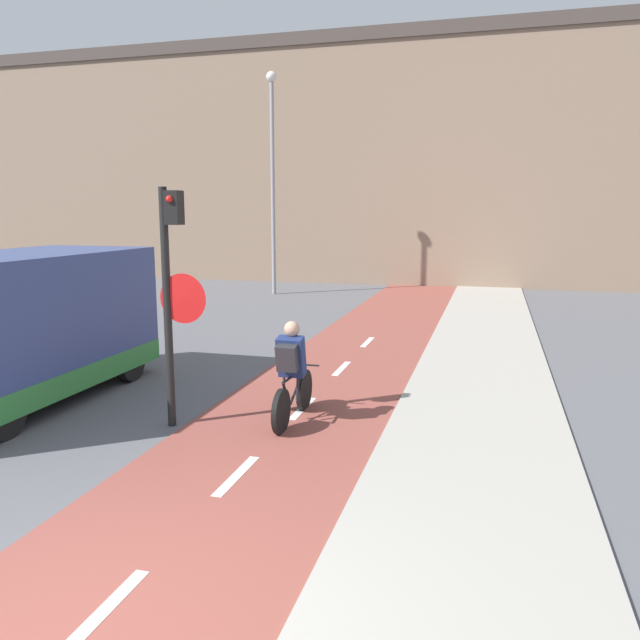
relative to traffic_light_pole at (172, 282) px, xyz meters
The scene contains 5 objects.
building_row_background 20.26m from the traffic_light_pole, 85.82° to the left, with size 60.00×5.20×9.91m.
traffic_light_pole is the anchor object (origin of this frame).
street_lamp_far 14.32m from the traffic_light_pole, 104.20° to the left, with size 0.36×0.36×7.65m.
cyclist_near 2.05m from the traffic_light_pole, 20.59° to the left, with size 0.46×1.67×1.44m.
van 3.04m from the traffic_light_pole, behind, with size 2.16×4.57×2.30m.
Camera 1 is at (2.64, -3.06, 2.92)m, focal length 35.00 mm.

